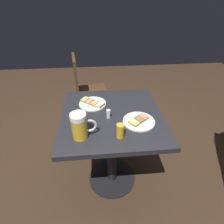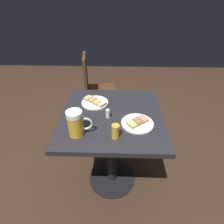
{
  "view_description": "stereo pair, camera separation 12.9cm",
  "coord_description": "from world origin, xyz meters",
  "px_view_note": "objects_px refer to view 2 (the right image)",
  "views": [
    {
      "loc": [
        -0.1,
        -1.05,
        1.52
      ],
      "look_at": [
        0.0,
        0.0,
        0.78
      ],
      "focal_mm": 28.47,
      "sensor_mm": 36.0,
      "label": 1
    },
    {
      "loc": [
        0.03,
        -1.05,
        1.52
      ],
      "look_at": [
        0.0,
        0.0,
        0.78
      ],
      "focal_mm": 28.47,
      "sensor_mm": 36.0,
      "label": 2
    }
  ],
  "objects_px": {
    "plate_far": "(137,123)",
    "salt_shaker": "(108,114)",
    "cafe_chair": "(95,87)",
    "beer_glass_small": "(115,131)",
    "beer_mug": "(76,123)",
    "plate_near": "(95,102)"
  },
  "relations": [
    {
      "from": "plate_far",
      "to": "cafe_chair",
      "type": "distance_m",
      "value": 1.12
    },
    {
      "from": "beer_mug",
      "to": "cafe_chair",
      "type": "distance_m",
      "value": 1.17
    },
    {
      "from": "salt_shaker",
      "to": "cafe_chair",
      "type": "xyz_separation_m",
      "value": [
        -0.21,
        0.94,
        -0.27
      ]
    },
    {
      "from": "beer_glass_small",
      "to": "plate_far",
      "type": "bearing_deg",
      "value": 42.73
    },
    {
      "from": "beer_mug",
      "to": "beer_glass_small",
      "type": "height_order",
      "value": "beer_mug"
    },
    {
      "from": "plate_far",
      "to": "cafe_chair",
      "type": "relative_size",
      "value": 0.24
    },
    {
      "from": "salt_shaker",
      "to": "plate_far",
      "type": "bearing_deg",
      "value": -18.68
    },
    {
      "from": "plate_far",
      "to": "cafe_chair",
      "type": "bearing_deg",
      "value": 112.18
    },
    {
      "from": "plate_near",
      "to": "cafe_chair",
      "type": "distance_m",
      "value": 0.8
    },
    {
      "from": "beer_glass_small",
      "to": "plate_near",
      "type": "bearing_deg",
      "value": 113.35
    },
    {
      "from": "plate_near",
      "to": "salt_shaker",
      "type": "bearing_deg",
      "value": -59.03
    },
    {
      "from": "beer_mug",
      "to": "beer_glass_small",
      "type": "distance_m",
      "value": 0.24
    },
    {
      "from": "plate_far",
      "to": "salt_shaker",
      "type": "height_order",
      "value": "salt_shaker"
    },
    {
      "from": "beer_mug",
      "to": "salt_shaker",
      "type": "xyz_separation_m",
      "value": [
        0.18,
        0.18,
        -0.05
      ]
    },
    {
      "from": "plate_near",
      "to": "salt_shaker",
      "type": "relative_size",
      "value": 3.31
    },
    {
      "from": "beer_mug",
      "to": "beer_glass_small",
      "type": "relative_size",
      "value": 1.8
    },
    {
      "from": "plate_near",
      "to": "beer_glass_small",
      "type": "distance_m",
      "value": 0.43
    },
    {
      "from": "plate_far",
      "to": "cafe_chair",
      "type": "xyz_separation_m",
      "value": [
        -0.41,
        1.01,
        -0.25
      ]
    },
    {
      "from": "plate_far",
      "to": "salt_shaker",
      "type": "xyz_separation_m",
      "value": [
        -0.2,
        0.07,
        0.02
      ]
    },
    {
      "from": "cafe_chair",
      "to": "beer_glass_small",
      "type": "bearing_deg",
      "value": 5.42
    },
    {
      "from": "plate_near",
      "to": "plate_far",
      "type": "height_order",
      "value": "same"
    },
    {
      "from": "plate_far",
      "to": "plate_near",
      "type": "bearing_deg",
      "value": 141.0
    }
  ]
}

